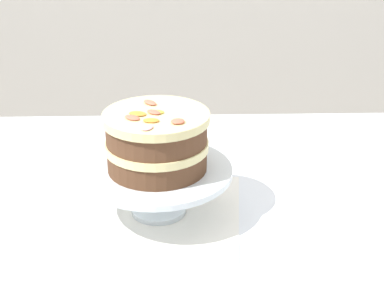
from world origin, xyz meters
TOP-DOWN VIEW (x-y plane):
  - dining_table at (0.00, -0.02)m, footprint 1.40×1.00m
  - linen_napkin at (-0.11, -0.03)m, footprint 0.35×0.35m
  - cake_stand at (-0.11, -0.03)m, footprint 0.29×0.29m
  - layer_cake at (-0.11, -0.03)m, footprint 0.20×0.20m

SIDE VIEW (x-z plane):
  - dining_table at x=0.00m, z-range 0.28..1.02m
  - linen_napkin at x=-0.11m, z-range 0.74..0.74m
  - cake_stand at x=-0.11m, z-range 0.77..0.87m
  - layer_cake at x=-0.11m, z-range 0.84..0.96m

